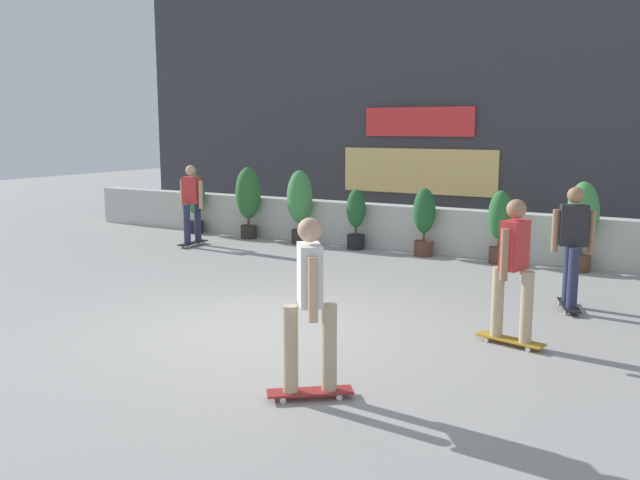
# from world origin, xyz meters

# --- Properties ---
(ground_plane) EXTENTS (48.00, 48.00, 0.00)m
(ground_plane) POSITION_xyz_m (0.00, 0.00, 0.00)
(ground_plane) COLOR #9E9B96
(planter_wall) EXTENTS (18.00, 0.40, 0.90)m
(planter_wall) POSITION_xyz_m (0.00, 6.00, 0.45)
(planter_wall) COLOR beige
(planter_wall) RESTS_ON ground
(building_backdrop) EXTENTS (20.00, 2.08, 6.50)m
(building_backdrop) POSITION_xyz_m (-0.00, 10.00, 3.25)
(building_backdrop) COLOR #38383D
(building_backdrop) RESTS_ON ground
(potted_plant_0) EXTENTS (0.46, 0.46, 1.39)m
(potted_plant_0) POSITION_xyz_m (-5.72, 5.55, 0.79)
(potted_plant_0) COLOR black
(potted_plant_0) RESTS_ON ground
(potted_plant_1) EXTENTS (0.56, 0.56, 1.60)m
(potted_plant_1) POSITION_xyz_m (-4.19, 5.55, 0.94)
(potted_plant_1) COLOR #2D2823
(potted_plant_1) RESTS_ON ground
(potted_plant_2) EXTENTS (0.55, 0.55, 1.57)m
(potted_plant_2) POSITION_xyz_m (-2.84, 5.55, 0.92)
(potted_plant_2) COLOR #2D2823
(potted_plant_2) RESTS_ON ground
(potted_plant_3) EXTENTS (0.38, 0.38, 1.23)m
(potted_plant_3) POSITION_xyz_m (-1.49, 5.55, 0.67)
(potted_plant_3) COLOR black
(potted_plant_3) RESTS_ON ground
(potted_plant_4) EXTENTS (0.43, 0.43, 1.32)m
(potted_plant_4) POSITION_xyz_m (-0.01, 5.55, 0.74)
(potted_plant_4) COLOR brown
(potted_plant_4) RESTS_ON ground
(potted_plant_5) EXTENTS (0.44, 0.44, 1.35)m
(potted_plant_5) POSITION_xyz_m (1.47, 5.55, 0.76)
(potted_plant_5) COLOR brown
(potted_plant_5) RESTS_ON ground
(potted_plant_6) EXTENTS (0.55, 0.55, 1.57)m
(potted_plant_6) POSITION_xyz_m (2.88, 5.55, 0.92)
(potted_plant_6) COLOR brown
(potted_plant_6) RESTS_ON ground
(skater_foreground) EXTENTS (0.56, 0.81, 1.70)m
(skater_foreground) POSITION_xyz_m (-4.63, 4.16, 0.94)
(skater_foreground) COLOR black
(skater_foreground) RESTS_ON ground
(skater_by_wall_left) EXTENTS (0.76, 0.65, 1.70)m
(skater_by_wall_left) POSITION_xyz_m (1.69, -1.62, 0.94)
(skater_by_wall_left) COLOR maroon
(skater_by_wall_left) RESTS_ON ground
(skater_by_wall_right) EXTENTS (0.53, 0.82, 1.70)m
(skater_by_wall_right) POSITION_xyz_m (3.19, 2.83, 0.94)
(skater_by_wall_right) COLOR black
(skater_by_wall_right) RESTS_ON ground
(skater_far_left) EXTENTS (0.82, 0.55, 1.70)m
(skater_far_left) POSITION_xyz_m (2.89, 0.88, 0.94)
(skater_far_left) COLOR #BF8C26
(skater_far_left) RESTS_ON ground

